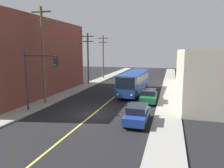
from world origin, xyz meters
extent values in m
plane|color=black|center=(0.00, 0.00, 0.00)|extent=(120.00, 120.00, 0.00)
cube|color=gray|center=(-7.25, 10.00, 0.07)|extent=(2.50, 90.00, 0.15)
cube|color=gray|center=(7.25, 10.00, 0.07)|extent=(2.50, 90.00, 0.15)
cube|color=#D8CC4C|center=(0.00, 15.00, 0.01)|extent=(0.16, 60.00, 0.01)
cube|color=brown|center=(-13.50, 6.48, 5.30)|extent=(10.00, 21.96, 10.60)
cube|color=black|center=(-8.54, 6.48, 1.60)|extent=(0.06, 15.37, 1.30)
cube|color=black|center=(-8.54, 6.48, 4.80)|extent=(0.06, 15.37, 1.30)
cube|color=black|center=(-8.54, 6.48, 8.00)|extent=(0.06, 15.37, 1.30)
cube|color=beige|center=(14.50, 14.42, 3.24)|extent=(12.00, 27.29, 6.47)
cube|color=black|center=(8.54, 14.42, 1.60)|extent=(0.06, 19.11, 1.30)
cube|color=black|center=(8.54, 14.42, 4.80)|extent=(0.06, 19.11, 1.30)
cube|color=navy|center=(2.20, 11.92, 1.83)|extent=(3.01, 12.09, 2.75)
cube|color=black|center=(1.97, 5.95, 2.35)|extent=(2.35, 0.17, 1.40)
cube|color=black|center=(2.43, 17.90, 2.45)|extent=(2.30, 0.17, 1.10)
cube|color=black|center=(0.95, 11.97, 2.35)|extent=(0.45, 10.19, 1.10)
cube|color=black|center=(3.45, 11.87, 2.35)|extent=(0.45, 10.19, 1.10)
cube|color=orange|center=(1.97, 5.96, 2.95)|extent=(1.79, 0.13, 0.30)
sphere|color=#F9D872|center=(1.08, 5.94, 0.90)|extent=(0.24, 0.24, 0.24)
sphere|color=#F9D872|center=(2.86, 5.87, 0.90)|extent=(0.24, 0.24, 0.24)
cylinder|color=black|center=(0.91, 7.77, 0.50)|extent=(0.34, 1.01, 1.00)
cylinder|color=black|center=(3.16, 7.68, 0.50)|extent=(0.34, 1.01, 1.00)
cylinder|color=black|center=(1.21, 15.46, 0.50)|extent=(0.34, 1.01, 1.00)
cylinder|color=black|center=(3.46, 15.37, 0.50)|extent=(0.34, 1.01, 1.00)
cube|color=navy|center=(4.70, -1.43, 0.67)|extent=(1.84, 4.42, 0.70)
cube|color=black|center=(4.70, -1.43, 1.32)|extent=(1.64, 2.48, 0.60)
cylinder|color=black|center=(3.89, -2.92, 0.32)|extent=(0.23, 0.64, 0.64)
cylinder|color=black|center=(5.49, -2.94, 0.32)|extent=(0.23, 0.64, 0.64)
cylinder|color=black|center=(3.91, 0.08, 0.32)|extent=(0.23, 0.64, 0.64)
cylinder|color=black|center=(5.51, 0.06, 0.32)|extent=(0.23, 0.64, 0.64)
cube|color=#196038|center=(4.89, 6.44, 0.67)|extent=(1.91, 4.45, 0.70)
cube|color=black|center=(4.89, 6.44, 1.32)|extent=(1.68, 2.51, 0.60)
cylinder|color=black|center=(4.12, 4.92, 0.32)|extent=(0.24, 0.65, 0.64)
cylinder|color=black|center=(5.72, 4.96, 0.32)|extent=(0.24, 0.65, 0.64)
cylinder|color=black|center=(4.05, 7.92, 0.32)|extent=(0.24, 0.65, 0.64)
cylinder|color=black|center=(5.65, 7.96, 0.32)|extent=(0.24, 0.65, 0.64)
cylinder|color=brown|center=(-6.91, 2.33, 5.69)|extent=(0.28, 0.28, 11.08)
cube|color=#4C3D2D|center=(-6.91, 2.33, 10.63)|extent=(2.40, 0.16, 0.16)
cube|color=#4C3D2D|center=(-6.91, 2.33, 9.73)|extent=(2.00, 0.16, 0.16)
cylinder|color=brown|center=(-7.43, 17.46, 4.81)|extent=(0.28, 0.28, 9.32)
cube|color=#4C3D2D|center=(-7.43, 17.46, 8.87)|extent=(2.40, 0.16, 0.16)
cube|color=#4C3D2D|center=(-7.43, 17.46, 7.97)|extent=(2.00, 0.16, 0.16)
cylinder|color=brown|center=(-7.50, 26.74, 4.88)|extent=(0.28, 0.28, 9.47)
cube|color=#4C3D2D|center=(-7.50, 26.74, 9.02)|extent=(2.40, 0.16, 0.16)
cube|color=#4C3D2D|center=(-7.50, 26.74, 8.12)|extent=(2.00, 0.16, 0.16)
cylinder|color=#2D2D33|center=(-6.95, -0.82, 3.15)|extent=(0.18, 0.18, 6.00)
cylinder|color=#2D2D33|center=(-5.20, -0.82, 5.85)|extent=(3.50, 0.12, 0.12)
cube|color=black|center=(-3.45, -0.82, 5.30)|extent=(0.32, 0.36, 1.00)
sphere|color=#2D2D2D|center=(-3.45, -1.01, 5.62)|extent=(0.22, 0.22, 0.22)
sphere|color=#2D2D2D|center=(-3.45, -1.01, 5.30)|extent=(0.22, 0.22, 0.22)
sphere|color=green|center=(-3.45, -1.01, 4.98)|extent=(0.22, 0.22, 0.22)
camera|label=1|loc=(7.39, -19.50, 6.37)|focal=34.30mm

